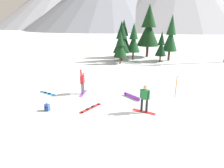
{
  "coord_description": "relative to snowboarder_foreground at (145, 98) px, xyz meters",
  "views": [
    {
      "loc": [
        3.19,
        -9.74,
        5.23
      ],
      "look_at": [
        1.25,
        2.84,
        1.0
      ],
      "focal_mm": 28.75,
      "sensor_mm": 36.0,
      "label": 1
    }
  ],
  "objects": [
    {
      "name": "snowboarder_midground",
      "position": [
        -4.75,
        2.48,
        0.02
      ],
      "size": [
        0.32,
        1.49,
        2.03
      ],
      "color": "#993FD8",
      "rests_on": "ground_plane"
    },
    {
      "name": "loose_snowboard_near_left",
      "position": [
        -3.46,
        -0.03,
        -0.92
      ],
      "size": [
        1.19,
        1.8,
        0.09
      ],
      "color": "red",
      "rests_on": "ground_plane"
    },
    {
      "name": "pine_tree_twin",
      "position": [
        0.81,
        20.84,
        3.65
      ],
      "size": [
        3.7,
        3.7,
        8.43
      ],
      "color": "#472D19",
      "rests_on": "ground_plane"
    },
    {
      "name": "snowboarder_foreground",
      "position": [
        0.0,
        0.0,
        0.0
      ],
      "size": [
        1.47,
        0.77,
        1.78
      ],
      "color": "red",
      "rests_on": "ground_plane"
    },
    {
      "name": "pine_tree_short",
      "position": [
        3.98,
        17.89,
        2.7
      ],
      "size": [
        2.16,
        2.16,
        6.69
      ],
      "color": "#472D19",
      "rests_on": "ground_plane"
    },
    {
      "name": "backpack_blue",
      "position": [
        -6.09,
        -0.75,
        -0.73
      ],
      "size": [
        0.36,
        0.33,
        0.47
      ],
      "color": "#2D4C9E",
      "rests_on": "ground_plane"
    },
    {
      "name": "pine_tree_slender",
      "position": [
        2.54,
        16.32,
        1.42
      ],
      "size": [
        1.55,
        1.55,
        4.34
      ],
      "color": "#472D19",
      "rests_on": "ground_plane"
    },
    {
      "name": "pine_tree_young",
      "position": [
        -3.15,
        20.09,
        2.37
      ],
      "size": [
        2.24,
        2.24,
        6.09
      ],
      "color": "#472D19",
      "rests_on": "ground_plane"
    },
    {
      "name": "pine_tree_broad",
      "position": [
        -1.44,
        17.74,
        2.05
      ],
      "size": [
        2.09,
        2.09,
        5.49
      ],
      "color": "#472D19",
      "rests_on": "ground_plane"
    },
    {
      "name": "pine_tree_leaning",
      "position": [
        -3.1,
        14.46,
        1.46
      ],
      "size": [
        1.87,
        1.87,
        4.42
      ],
      "color": "#472D19",
      "rests_on": "ground_plane"
    },
    {
      "name": "trail_marker_pole",
      "position": [
        2.37,
        2.86,
        -0.11
      ],
      "size": [
        0.06,
        0.06,
        1.67
      ],
      "primitive_type": "cylinder",
      "color": "orange",
      "rests_on": "ground_plane"
    },
    {
      "name": "loose_snowboard_near_right",
      "position": [
        -0.86,
        2.14,
        -0.81
      ],
      "size": [
        1.33,
        1.18,
        0.26
      ],
      "color": "#993FD8",
      "rests_on": "ground_plane"
    },
    {
      "name": "ground_plane",
      "position": [
        -3.62,
        -0.6,
        -0.94
      ],
      "size": [
        800.0,
        800.0,
        0.0
      ],
      "primitive_type": "plane",
      "color": "silver"
    },
    {
      "name": "loose_snowboard_far_spare",
      "position": [
        -7.55,
        2.04,
        -0.92
      ],
      "size": [
        1.75,
        0.94,
        0.09
      ],
      "color": "#1E8CD8",
      "rests_on": "ground_plane"
    },
    {
      "name": "pine_tree_tall",
      "position": [
        -3.14,
        16.49,
        2.2
      ],
      "size": [
        2.52,
        2.52,
        5.76
      ],
      "color": "#472D19",
      "rests_on": "ground_plane"
    }
  ]
}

